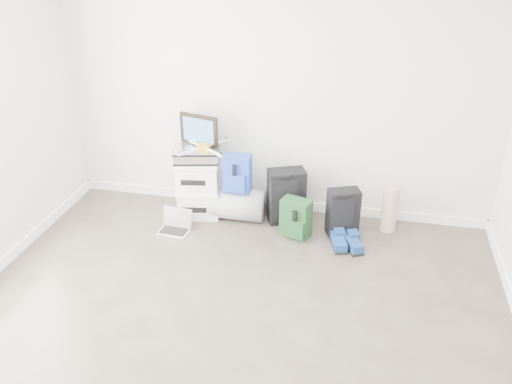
% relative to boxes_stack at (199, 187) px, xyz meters
% --- Properties ---
extents(ground, '(5.00, 5.00, 0.00)m').
position_rel_boxes_stack_xyz_m(ground, '(0.77, -2.17, -0.32)').
color(ground, '#393029').
rests_on(ground, ground).
extents(room_envelope, '(4.52, 5.02, 2.71)m').
position_rel_boxes_stack_xyz_m(room_envelope, '(0.77, -2.15, 1.40)').
color(room_envelope, silver).
rests_on(room_envelope, ground).
extents(boxes_stack, '(0.50, 0.43, 0.64)m').
position_rel_boxes_stack_xyz_m(boxes_stack, '(0.00, 0.00, 0.00)').
color(boxes_stack, white).
rests_on(boxes_stack, ground).
extents(briefcase, '(0.51, 0.42, 0.13)m').
position_rel_boxes_stack_xyz_m(briefcase, '(-0.00, 0.00, 0.38)').
color(briefcase, '#B2B2B7').
rests_on(briefcase, boxes_stack).
extents(painting, '(0.43, 0.14, 0.33)m').
position_rel_boxes_stack_xyz_m(painting, '(-0.00, 0.10, 0.61)').
color(painting, black).
rests_on(painting, briefcase).
extents(drone, '(0.50, 0.50, 0.05)m').
position_rel_boxes_stack_xyz_m(drone, '(0.08, -0.02, 0.48)').
color(drone, '#C39417').
rests_on(drone, briefcase).
extents(duffel_bag, '(0.56, 0.35, 0.34)m').
position_rel_boxes_stack_xyz_m(duffel_bag, '(0.43, -0.00, -0.15)').
color(duffel_bag, gray).
rests_on(duffel_bag, ground).
extents(blue_backpack, '(0.29, 0.21, 0.40)m').
position_rel_boxes_stack_xyz_m(blue_backpack, '(0.43, -0.03, 0.21)').
color(blue_backpack, '#174796').
rests_on(blue_backpack, duffel_bag).
extents(large_suitcase, '(0.43, 0.36, 0.58)m').
position_rel_boxes_stack_xyz_m(large_suitcase, '(0.93, 0.05, -0.03)').
color(large_suitcase, black).
rests_on(large_suitcase, ground).
extents(green_backpack, '(0.33, 0.28, 0.40)m').
position_rel_boxes_stack_xyz_m(green_backpack, '(1.08, -0.23, -0.13)').
color(green_backpack, black).
rests_on(green_backpack, ground).
extents(carry_on, '(0.35, 0.29, 0.49)m').
position_rel_boxes_stack_xyz_m(carry_on, '(1.53, -0.08, -0.08)').
color(carry_on, black).
rests_on(carry_on, ground).
extents(shoes, '(0.35, 0.33, 0.10)m').
position_rel_boxes_stack_xyz_m(shoes, '(1.59, -0.34, -0.27)').
color(shoes, black).
rests_on(shoes, ground).
extents(rolled_rug, '(0.16, 0.16, 0.49)m').
position_rel_boxes_stack_xyz_m(rolled_rug, '(1.99, 0.09, -0.08)').
color(rolled_rug, tan).
rests_on(rolled_rug, ground).
extents(laptop, '(0.33, 0.25, 0.22)m').
position_rel_boxes_stack_xyz_m(laptop, '(-0.14, -0.39, -0.27)').
color(laptop, '#BBBBC0').
rests_on(laptop, ground).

